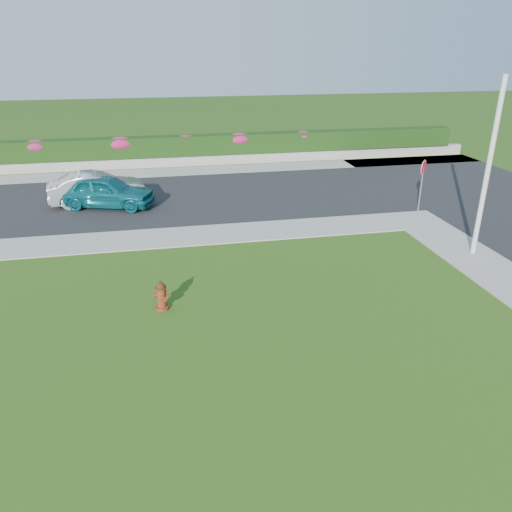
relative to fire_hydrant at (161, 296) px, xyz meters
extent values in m
plane|color=black|center=(3.19, -3.69, -0.40)|extent=(120.00, 120.00, 0.00)
cube|color=black|center=(-1.81, 10.31, -0.38)|extent=(26.00, 8.00, 0.04)
cube|color=gray|center=(-2.81, 5.31, -0.38)|extent=(24.00, 2.00, 0.04)
cube|color=gray|center=(10.19, 5.31, -0.38)|extent=(2.00, 2.00, 0.04)
cube|color=gray|center=(2.19, 15.31, -0.38)|extent=(34.00, 2.00, 0.04)
cube|color=gray|center=(2.19, 16.81, -0.10)|extent=(34.00, 0.40, 0.60)
cube|color=black|center=(2.19, 16.91, 0.75)|extent=(32.00, 0.90, 1.10)
cylinder|color=#55260D|center=(0.00, 0.01, -0.36)|extent=(0.36, 0.36, 0.08)
cylinder|color=#55260D|center=(0.00, 0.01, -0.04)|extent=(0.24, 0.24, 0.55)
cylinder|color=black|center=(0.00, 0.01, 0.24)|extent=(0.30, 0.30, 0.05)
sphere|color=black|center=(0.00, 0.01, 0.27)|extent=(0.24, 0.24, 0.24)
cylinder|color=black|center=(0.00, 0.01, 0.40)|extent=(0.07, 0.07, 0.07)
cylinder|color=#55260D|center=(-0.15, -0.04, 0.05)|extent=(0.14, 0.14, 0.12)
cylinder|color=#55260D|center=(0.15, 0.06, 0.05)|extent=(0.14, 0.14, 0.12)
cylinder|color=#55260D|center=(0.05, -0.14, -0.02)|extent=(0.19, 0.17, 0.16)
imported|color=#0D5863|center=(-2.05, 9.49, 0.33)|extent=(4.37, 2.79, 1.38)
imported|color=#979A9E|center=(-2.48, 10.18, 0.32)|extent=(4.29, 2.07, 1.35)
cylinder|color=silver|center=(10.40, 1.79, 2.46)|extent=(0.16, 0.16, 5.73)
cylinder|color=slate|center=(10.65, 6.05, 0.60)|extent=(0.06, 0.06, 2.00)
cylinder|color=red|center=(10.65, 6.05, 1.56)|extent=(0.45, 0.42, 0.58)
cylinder|color=white|center=(10.65, 6.05, 1.56)|extent=(0.46, 0.43, 0.62)
ellipsoid|color=#C3216C|center=(-6.13, 16.81, 1.03)|extent=(1.35, 0.86, 0.67)
ellipsoid|color=#C3216C|center=(-1.71, 16.81, 1.00)|extent=(1.50, 0.96, 0.75)
ellipsoid|color=#C3216C|center=(1.90, 16.81, 1.09)|extent=(1.08, 0.70, 0.54)
ellipsoid|color=#C3216C|center=(4.96, 16.81, 1.02)|extent=(1.41, 0.91, 0.71)
ellipsoid|color=#C3216C|center=(8.79, 16.81, 1.08)|extent=(1.14, 0.73, 0.57)
camera|label=1|loc=(0.14, -11.98, 6.19)|focal=35.00mm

